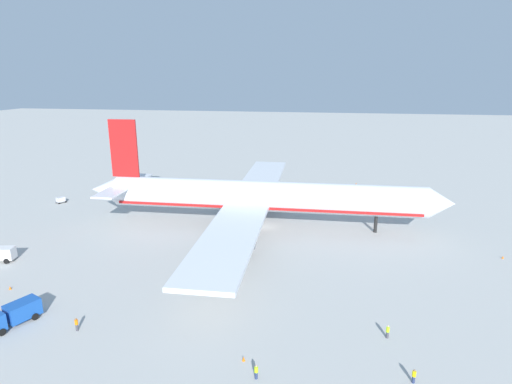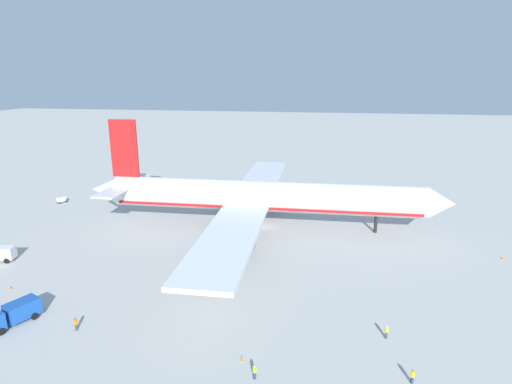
{
  "view_description": "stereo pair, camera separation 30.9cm",
  "coord_description": "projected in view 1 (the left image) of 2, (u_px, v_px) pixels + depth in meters",
  "views": [
    {
      "loc": [
        12.56,
        -82.02,
        30.82
      ],
      "look_at": [
        -2.31,
        1.65,
        7.13
      ],
      "focal_mm": 28.95,
      "sensor_mm": 36.0,
      "label": 1
    },
    {
      "loc": [
        12.87,
        -81.96,
        30.82
      ],
      "look_at": [
        -2.31,
        1.65,
        7.13
      ],
      "focal_mm": 28.95,
      "sensor_mm": 36.0,
      "label": 2
    }
  ],
  "objects": [
    {
      "name": "ground_plane",
      "position": [
        265.0,
        227.0,
        88.18
      ],
      "size": [
        600.0,
        600.0,
        0.0
      ],
      "primitive_type": "plane",
      "color": "#B2B2AD"
    },
    {
      "name": "ground_worker_3",
      "position": [
        414.0,
        376.0,
        42.94
      ],
      "size": [
        0.53,
        0.53,
        1.6
      ],
      "color": "navy",
      "rests_on": "ground"
    },
    {
      "name": "ground_worker_2",
      "position": [
        256.0,
        372.0,
        43.49
      ],
      "size": [
        0.46,
        0.46,
        1.66
      ],
      "color": "navy",
      "rests_on": "ground"
    },
    {
      "name": "traffic_cone_0",
      "position": [
        244.0,
        359.0,
        46.39
      ],
      "size": [
        0.36,
        0.36,
        0.55
      ],
      "primitive_type": "cone",
      "color": "orange",
      "rests_on": "ground"
    },
    {
      "name": "traffic_cone_1",
      "position": [
        425.0,
        200.0,
        105.9
      ],
      "size": [
        0.36,
        0.36,
        0.55
      ],
      "primitive_type": "cone",
      "color": "orange",
      "rests_on": "ground"
    },
    {
      "name": "traffic_cone_2",
      "position": [
        356.0,
        184.0,
        122.61
      ],
      "size": [
        0.36,
        0.36,
        0.55
      ],
      "primitive_type": "cone",
      "color": "orange",
      "rests_on": "ground"
    },
    {
      "name": "ground_worker_0",
      "position": [
        388.0,
        332.0,
        50.31
      ],
      "size": [
        0.56,
        0.56,
        1.74
      ],
      "color": "#3F3F47",
      "rests_on": "ground"
    },
    {
      "name": "baggage_cart_0",
      "position": [
        61.0,
        200.0,
        104.63
      ],
      "size": [
        2.32,
        2.88,
        1.48
      ],
      "color": "#595B60",
      "rests_on": "ground"
    },
    {
      "name": "ground_worker_1",
      "position": [
        77.0,
        324.0,
        51.77
      ],
      "size": [
        0.52,
        0.52,
        1.79
      ],
      "color": "#3F3F47",
      "rests_on": "ground"
    },
    {
      "name": "airliner",
      "position": [
        259.0,
        197.0,
        86.66
      ],
      "size": [
        76.83,
        78.92,
        22.28
      ],
      "color": "silver",
      "rests_on": "ground"
    },
    {
      "name": "traffic_cone_4",
      "position": [
        10.0,
        288.0,
        62.03
      ],
      "size": [
        0.36,
        0.36,
        0.55
      ],
      "primitive_type": "cone",
      "color": "orange",
      "rests_on": "ground"
    },
    {
      "name": "service_truck_3",
      "position": [
        0.0,
        253.0,
        71.21
      ],
      "size": [
        5.21,
        3.17,
        2.66
      ],
      "color": "white",
      "rests_on": "ground"
    },
    {
      "name": "service_truck_1",
      "position": [
        14.0,
        314.0,
        52.98
      ],
      "size": [
        4.76,
        6.85,
        2.63
      ],
      "color": "#194CA5",
      "rests_on": "ground"
    },
    {
      "name": "traffic_cone_3",
      "position": [
        503.0,
        257.0,
        72.56
      ],
      "size": [
        0.36,
        0.36,
        0.55
      ],
      "primitive_type": "cone",
      "color": "orange",
      "rests_on": "ground"
    }
  ]
}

